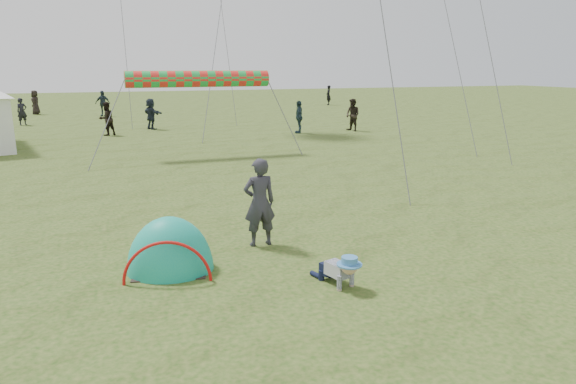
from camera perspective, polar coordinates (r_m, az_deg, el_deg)
name	(u,v)px	position (r m, az deg, el deg)	size (l,w,h in m)	color
ground	(375,300)	(8.18, 9.67, -11.70)	(140.00, 140.00, 0.00)	#1F4510
crawling_toddler	(340,269)	(8.48, 5.81, -8.51)	(0.52, 0.75, 0.57)	black
popup_tent	(171,270)	(9.38, -12.88, -8.45)	(1.50, 1.24, 1.94)	#0E998A
standing_adult	(259,202)	(10.12, -3.19, -1.16)	(0.65, 0.42, 1.77)	#2E2C35
crowd_person_0	(328,95)	(47.93, 4.51, 10.67)	(0.65, 0.42, 1.77)	black
crowd_person_1	(353,115)	(28.71, 7.20, 8.49)	(0.85, 0.67, 1.76)	black
crowd_person_2	(103,103)	(39.35, -19.89, 9.24)	(1.05, 0.44, 1.80)	#23303A
crowd_person_6	(22,112)	(35.18, -27.45, 7.93)	(0.59, 0.39, 1.63)	black
crowd_person_10	(35,102)	(42.78, -26.26, 8.92)	(0.86, 0.56, 1.76)	black
crowd_person_11	(151,114)	(30.29, -14.98, 8.39)	(1.61, 0.51, 1.73)	#1F2734
crowd_person_13	(107,119)	(28.22, -19.51, 7.67)	(0.83, 0.65, 1.71)	black
crowd_person_14	(299,117)	(27.58, 1.22, 8.33)	(1.00, 0.42, 1.71)	#243943
rainbow_tube_kite	(199,79)	(20.86, -9.88, 12.28)	(0.64, 0.64, 5.58)	red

